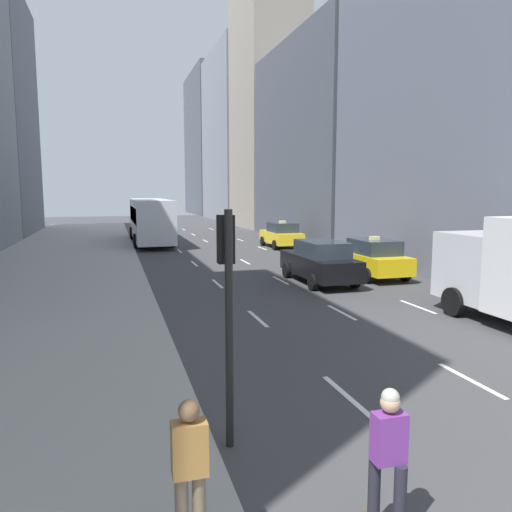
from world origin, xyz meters
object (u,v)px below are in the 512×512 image
taxi_second (372,258)px  skateboarder (388,457)px  sedan_black_near (320,261)px  traffic_light_pole (227,290)px  taxi_lead (281,235)px  pedestrian_near_curb (190,469)px  city_bus (150,219)px

taxi_second → skateboarder: size_ratio=2.52×
sedan_black_near → traffic_light_pole: (-6.75, -12.13, 1.50)m
traffic_light_pole → sedan_black_near: bearing=60.9°
taxi_lead → skateboarder: taxi_lead is taller
skateboarder → traffic_light_pole: size_ratio=0.48×
taxi_lead → pedestrian_near_curb: bearing=-110.9°
taxi_second → sedan_black_near: size_ratio=0.90×
sedan_black_near → pedestrian_near_curb: 16.42m
taxi_second → city_bus: (-8.41, 17.93, 0.91)m
traffic_light_pole → skateboarder: bearing=-64.6°
taxi_lead → pedestrian_near_curb: (-10.49, -27.54, 0.19)m
city_bus → taxi_second: bearing=-64.9°
sedan_black_near → skateboarder: (-5.54, -14.68, 0.05)m
taxi_lead → city_bus: city_bus is taller
taxi_lead → skateboarder: 28.95m
city_bus → traffic_light_pole: size_ratio=3.23×
taxi_second → city_bus: city_bus is taller
city_bus → skateboarder: city_bus is taller
taxi_second → traffic_light_pole: size_ratio=1.22×
pedestrian_near_curb → taxi_second: bearing=55.3°
pedestrian_near_curb → taxi_lead: bearing=69.1°
taxi_second → skateboarder: 17.44m
city_bus → pedestrian_near_curb: city_bus is taller
taxi_lead → taxi_second: size_ratio=1.00×
skateboarder → pedestrian_near_curb: (-2.16, 0.18, 0.10)m
sedan_black_near → pedestrian_near_curb: (-7.69, -14.50, 0.15)m
skateboarder → traffic_light_pole: (-1.21, 2.55, 1.45)m
pedestrian_near_curb → city_bus: bearing=86.4°
city_bus → pedestrian_near_curb: (-2.08, -33.06, -0.72)m
pedestrian_near_curb → sedan_black_near: bearing=62.1°
taxi_lead → traffic_light_pole: (-9.55, -25.17, 1.53)m
sedan_black_near → pedestrian_near_curb: bearing=-117.9°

